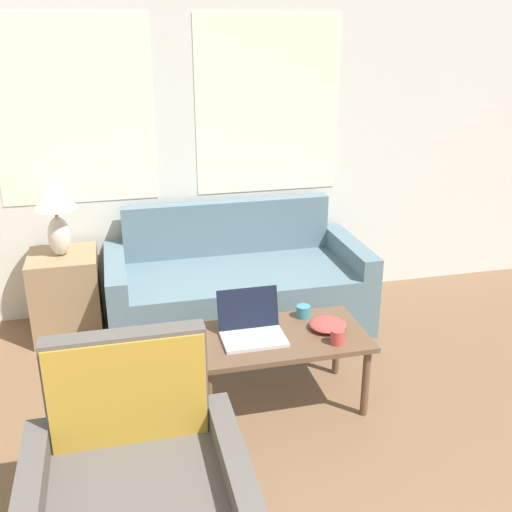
# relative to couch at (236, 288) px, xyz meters

# --- Properties ---
(wall_back) EXTENTS (6.62, 0.06, 2.60)m
(wall_back) POSITION_rel_couch_xyz_m (-0.27, 0.45, 1.03)
(wall_back) COLOR silver
(wall_back) RESTS_ON ground_plane
(couch) EXTENTS (1.87, 0.87, 0.87)m
(couch) POSITION_rel_couch_xyz_m (0.00, 0.00, 0.00)
(couch) COLOR slate
(couch) RESTS_ON ground_plane
(armchair) EXTENTS (0.87, 0.82, 0.93)m
(armchair) POSITION_rel_couch_xyz_m (-0.84, -2.06, -0.00)
(armchair) COLOR #514C47
(armchair) RESTS_ON ground_plane
(side_table) EXTENTS (0.47, 0.47, 0.61)m
(side_table) POSITION_rel_couch_xyz_m (-1.22, 0.11, 0.03)
(side_table) COLOR #937551
(side_table) RESTS_ON ground_plane
(table_lamp) EXTENTS (0.29, 0.29, 0.54)m
(table_lamp) POSITION_rel_couch_xyz_m (-1.22, 0.11, 0.70)
(table_lamp) COLOR beige
(table_lamp) RESTS_ON side_table
(coffee_table) EXTENTS (1.00, 0.56, 0.46)m
(coffee_table) POSITION_rel_couch_xyz_m (0.02, -1.09, 0.13)
(coffee_table) COLOR brown
(coffee_table) RESTS_ON ground_plane
(laptop) EXTENTS (0.36, 0.30, 0.25)m
(laptop) POSITION_rel_couch_xyz_m (-0.14, -1.07, 0.24)
(laptop) COLOR #B7B7BC
(laptop) RESTS_ON coffee_table
(cup_navy) EXTENTS (0.09, 0.09, 0.07)m
(cup_navy) POSITION_rel_couch_xyz_m (0.22, -0.91, 0.22)
(cup_navy) COLOR teal
(cup_navy) RESTS_ON coffee_table
(cup_yellow) EXTENTS (0.08, 0.08, 0.08)m
(cup_yellow) POSITION_rel_couch_xyz_m (0.31, -1.27, 0.22)
(cup_yellow) COLOR #B23D38
(cup_yellow) RESTS_ON coffee_table
(snack_bowl) EXTENTS (0.22, 0.22, 0.05)m
(snack_bowl) POSITION_rel_couch_xyz_m (0.32, -1.09, 0.21)
(snack_bowl) COLOR #B23D38
(snack_bowl) RESTS_ON coffee_table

